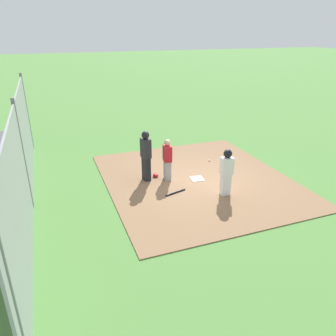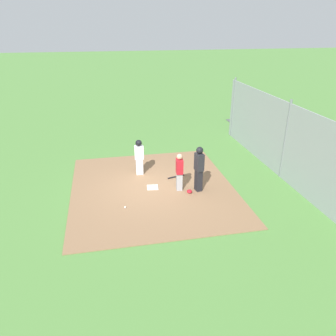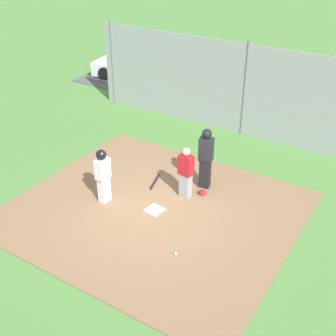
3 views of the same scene
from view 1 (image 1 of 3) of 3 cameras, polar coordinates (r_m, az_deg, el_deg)
ground_plane at (r=11.93m, az=5.07°, el=-2.04°), size 140.00×140.00×0.00m
dirt_infield at (r=11.93m, az=5.07°, el=-1.97°), size 7.20×6.40×0.03m
home_plate at (r=11.92m, az=5.07°, el=-1.86°), size 0.49×0.49×0.02m
catcher at (r=11.54m, az=-0.11°, el=1.52°), size 0.41×0.30×1.51m
umpire at (r=11.45m, az=-3.88°, el=2.32°), size 0.42×0.32×1.82m
runner at (r=10.59m, az=10.18°, el=-0.30°), size 0.28×0.39×1.57m
baseball_bat at (r=10.87m, az=1.32°, el=-4.25°), size 0.28×0.78×0.06m
catcher_mask at (r=12.04m, az=-2.18°, el=-1.25°), size 0.24×0.20×0.12m
baseball at (r=13.55m, az=7.22°, el=1.34°), size 0.07×0.07×0.07m
backstop_fence at (r=10.33m, az=-23.90°, el=1.51°), size 12.00×0.10×3.35m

